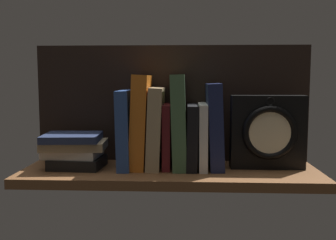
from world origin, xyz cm
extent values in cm
cube|color=brown|center=(0.00, 0.00, -1.25)|extent=(79.77, 25.07, 2.50)
cube|color=black|center=(0.00, 11.93, 17.04)|extent=(79.77, 1.20, 34.08)
cube|color=#2D4C8E|center=(-12.22, 2.94, 10.61)|extent=(3.66, 16.80, 21.28)
cube|color=orange|center=(-8.24, 2.94, 12.70)|extent=(5.22, 14.65, 25.55)
cube|color=tan|center=(-4.09, 2.94, 10.98)|extent=(4.51, 15.37, 22.09)
cube|color=maroon|center=(-0.92, 2.94, 8.67)|extent=(2.14, 12.93, 17.35)
cube|color=#476B44|center=(2.32, 2.94, 12.72)|extent=(4.56, 15.44, 25.56)
cube|color=black|center=(5.94, 2.94, 8.67)|extent=(3.21, 15.68, 17.40)
cube|color=silver|center=(8.79, 2.94, 8.81)|extent=(2.33, 15.41, 17.63)
cube|color=#192147|center=(12.07, 2.94, 11.54)|extent=(4.75, 14.33, 23.23)
cube|color=black|center=(26.40, 2.90, 9.97)|extent=(19.93, 4.76, 19.93)
torus|color=black|center=(26.40, 0.12, 10.17)|extent=(14.47, 1.78, 14.47)
cylinder|color=beige|center=(26.40, 0.12, 10.17)|extent=(11.68, 0.60, 11.68)
cube|color=black|center=(27.80, -0.38, 10.46)|extent=(2.86, 0.30, 0.87)
cube|color=black|center=(26.86, -0.38, 7.93)|extent=(1.22, 0.30, 4.53)
torus|color=black|center=(26.40, 0.52, 18.40)|extent=(2.44, 0.44, 2.44)
cube|color=black|center=(-25.51, 1.01, 1.45)|extent=(14.47, 12.32, 2.90)
cube|color=beige|center=(-26.98, 1.45, 4.03)|extent=(15.23, 11.73, 2.27)
cube|color=#9E8966|center=(-26.27, 0.87, 6.30)|extent=(17.67, 12.44, 2.26)
cube|color=#232D4C|center=(-26.87, 0.93, 8.40)|extent=(16.07, 14.09, 1.94)
camera|label=1|loc=(4.43, -102.44, 24.46)|focal=41.40mm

